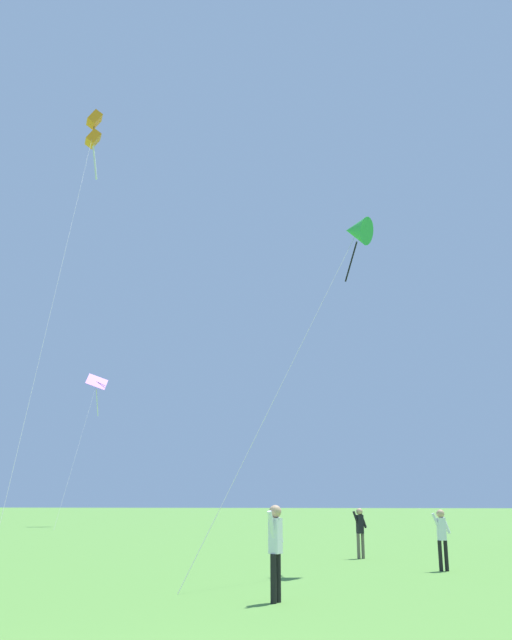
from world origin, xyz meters
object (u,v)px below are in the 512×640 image
Objects in this scene: person_far_back at (275,543)px; person_in_red_shirt at (442,534)px; kite_purple_streamer at (96,390)px; person_with_spool at (360,528)px; kite_green_small at (356,231)px; kite_orange_box at (94,131)px.

person_in_red_shirt is (3.53, 6.27, -0.08)m from person_far_back.
person_with_spool is at bearing -52.88° from kite_purple_streamer.
kite_purple_streamer is 1.14× the size of kite_green_small.
kite_purple_streamer reaches higher than kite_green_small.
kite_green_small is 6.68× the size of person_with_spool.
kite_orange_box is at bearing 124.11° from person_far_back.
kite_orange_box reaches higher than person_in_red_shirt.
person_far_back reaches higher than person_in_red_shirt.
person_far_back is (12.33, -18.21, -20.28)m from kite_orange_box.
kite_green_small is at bearing 76.13° from person_far_back.
kite_purple_streamer is at bearing 126.40° from person_in_red_shirt.
person_far_back is 7.20m from person_in_red_shirt.
person_with_spool is 10.02m from person_far_back.
kite_green_small is 8.98m from person_in_red_shirt.
kite_purple_streamer is 36.87m from kite_green_small.
person_in_red_shirt is at bearing -36.96° from kite_orange_box.
person_far_back reaches higher than person_with_spool.
kite_purple_streamer reaches higher than person_far_back.
kite_orange_box is at bearing 148.85° from person_with_spool.
kite_green_small reaches higher than person_in_red_shirt.
kite_green_small is (20.84, -30.41, -0.56)m from kite_purple_streamer.
kite_purple_streamer is at bearing 124.42° from kite_green_small.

